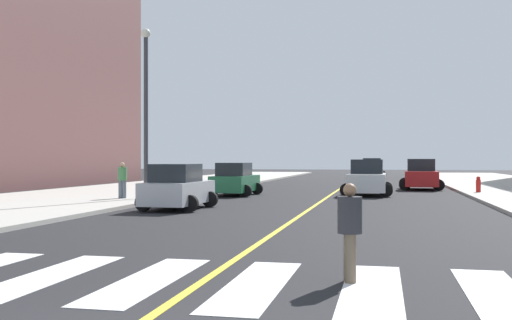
{
  "coord_description": "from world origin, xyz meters",
  "views": [
    {
      "loc": [
        2.87,
        -5.27,
        1.99
      ],
      "look_at": [
        -5.99,
        36.23,
        1.93
      ],
      "focal_mm": 42.02,
      "sensor_mm": 36.0,
      "label": 1
    }
  ],
  "objects_px": {
    "car_green_nearest": "(235,180)",
    "car_white_second": "(367,179)",
    "street_lamp": "(146,99)",
    "car_red_fifth": "(421,175)",
    "fire_hydrant": "(478,184)",
    "pedestrian_crossing": "(350,228)",
    "car_gray_third": "(372,169)",
    "car_silver_fourth": "(178,188)",
    "pedestrian_walking_west": "(122,178)"
  },
  "relations": [
    {
      "from": "pedestrian_walking_west",
      "to": "fire_hydrant",
      "type": "distance_m",
      "value": 19.41
    },
    {
      "from": "car_red_fifth",
      "to": "fire_hydrant",
      "type": "xyz_separation_m",
      "value": [
        2.78,
        -5.39,
        -0.36
      ]
    },
    {
      "from": "car_green_nearest",
      "to": "car_silver_fourth",
      "type": "relative_size",
      "value": 1.0
    },
    {
      "from": "car_white_second",
      "to": "street_lamp",
      "type": "height_order",
      "value": "street_lamp"
    },
    {
      "from": "car_white_second",
      "to": "street_lamp",
      "type": "xyz_separation_m",
      "value": [
        -10.09,
        -6.9,
        3.91
      ]
    },
    {
      "from": "car_green_nearest",
      "to": "street_lamp",
      "type": "xyz_separation_m",
      "value": [
        -3.0,
        -5.3,
        3.99
      ]
    },
    {
      "from": "fire_hydrant",
      "to": "car_green_nearest",
      "type": "bearing_deg",
      "value": -165.58
    },
    {
      "from": "car_green_nearest",
      "to": "car_red_fifth",
      "type": "relative_size",
      "value": 0.9
    },
    {
      "from": "car_silver_fourth",
      "to": "car_red_fifth",
      "type": "distance_m",
      "value": 20.78
    },
    {
      "from": "fire_hydrant",
      "to": "car_silver_fourth",
      "type": "bearing_deg",
      "value": -136.27
    },
    {
      "from": "car_green_nearest",
      "to": "car_silver_fourth",
      "type": "bearing_deg",
      "value": -88.2
    },
    {
      "from": "car_green_nearest",
      "to": "street_lamp",
      "type": "bearing_deg",
      "value": -117.47
    },
    {
      "from": "street_lamp",
      "to": "car_green_nearest",
      "type": "bearing_deg",
      "value": 60.49
    },
    {
      "from": "car_white_second",
      "to": "pedestrian_walking_west",
      "type": "xyz_separation_m",
      "value": [
        -11.17,
        -7.15,
        0.16
      ]
    },
    {
      "from": "fire_hydrant",
      "to": "pedestrian_crossing",
      "type": "bearing_deg",
      "value": -102.64
    },
    {
      "from": "car_gray_third",
      "to": "car_red_fifth",
      "type": "xyz_separation_m",
      "value": [
        3.57,
        -23.09,
        -0.04
      ]
    },
    {
      "from": "car_red_fifth",
      "to": "street_lamp",
      "type": "height_order",
      "value": "street_lamp"
    },
    {
      "from": "car_silver_fourth",
      "to": "street_lamp",
      "type": "distance_m",
      "value": 6.33
    },
    {
      "from": "car_green_nearest",
      "to": "car_white_second",
      "type": "distance_m",
      "value": 7.26
    },
    {
      "from": "fire_hydrant",
      "to": "car_red_fifth",
      "type": "bearing_deg",
      "value": 117.29
    },
    {
      "from": "car_white_second",
      "to": "street_lamp",
      "type": "bearing_deg",
      "value": 34.93
    },
    {
      "from": "car_green_nearest",
      "to": "pedestrian_crossing",
      "type": "relative_size",
      "value": 2.55
    },
    {
      "from": "car_red_fifth",
      "to": "fire_hydrant",
      "type": "height_order",
      "value": "car_red_fifth"
    },
    {
      "from": "pedestrian_crossing",
      "to": "fire_hydrant",
      "type": "distance_m",
      "value": 26.06
    },
    {
      "from": "pedestrian_crossing",
      "to": "street_lamp",
      "type": "bearing_deg",
      "value": -157.98
    },
    {
      "from": "car_silver_fourth",
      "to": "pedestrian_walking_west",
      "type": "bearing_deg",
      "value": 138.88
    },
    {
      "from": "car_gray_third",
      "to": "fire_hydrant",
      "type": "distance_m",
      "value": 29.18
    },
    {
      "from": "car_silver_fourth",
      "to": "fire_hydrant",
      "type": "height_order",
      "value": "car_silver_fourth"
    },
    {
      "from": "car_red_fifth",
      "to": "pedestrian_crossing",
      "type": "distance_m",
      "value": 30.95
    },
    {
      "from": "pedestrian_walking_west",
      "to": "street_lamp",
      "type": "xyz_separation_m",
      "value": [
        1.08,
        0.25,
        3.75
      ]
    },
    {
      "from": "car_gray_third",
      "to": "car_silver_fourth",
      "type": "height_order",
      "value": "car_gray_third"
    },
    {
      "from": "car_gray_third",
      "to": "car_red_fifth",
      "type": "height_order",
      "value": "car_gray_third"
    },
    {
      "from": "pedestrian_crossing",
      "to": "fire_hydrant",
      "type": "height_order",
      "value": "pedestrian_crossing"
    },
    {
      "from": "car_silver_fourth",
      "to": "pedestrian_walking_west",
      "type": "height_order",
      "value": "pedestrian_walking_west"
    },
    {
      "from": "car_white_second",
      "to": "car_silver_fourth",
      "type": "relative_size",
      "value": 1.09
    },
    {
      "from": "car_green_nearest",
      "to": "car_white_second",
      "type": "relative_size",
      "value": 0.92
    },
    {
      "from": "fire_hydrant",
      "to": "street_lamp",
      "type": "height_order",
      "value": "street_lamp"
    },
    {
      "from": "pedestrian_walking_west",
      "to": "street_lamp",
      "type": "distance_m",
      "value": 3.91
    },
    {
      "from": "car_green_nearest",
      "to": "pedestrian_walking_west",
      "type": "relative_size",
      "value": 2.41
    },
    {
      "from": "car_white_second",
      "to": "pedestrian_walking_west",
      "type": "relative_size",
      "value": 2.62
    },
    {
      "from": "car_white_second",
      "to": "fire_hydrant",
      "type": "relative_size",
      "value": 4.99
    },
    {
      "from": "car_red_fifth",
      "to": "pedestrian_walking_west",
      "type": "bearing_deg",
      "value": 46.34
    },
    {
      "from": "car_gray_third",
      "to": "car_white_second",
      "type": "bearing_deg",
      "value": 91.09
    },
    {
      "from": "car_green_nearest",
      "to": "pedestrian_walking_west",
      "type": "distance_m",
      "value": 6.9
    },
    {
      "from": "car_green_nearest",
      "to": "pedestrian_crossing",
      "type": "height_order",
      "value": "car_green_nearest"
    },
    {
      "from": "car_white_second",
      "to": "fire_hydrant",
      "type": "distance_m",
      "value": 6.32
    },
    {
      "from": "car_gray_third",
      "to": "pedestrian_crossing",
      "type": "relative_size",
      "value": 2.94
    },
    {
      "from": "pedestrian_walking_west",
      "to": "car_green_nearest",
      "type": "bearing_deg",
      "value": 42.77
    },
    {
      "from": "car_red_fifth",
      "to": "fire_hydrant",
      "type": "distance_m",
      "value": 6.07
    },
    {
      "from": "car_white_second",
      "to": "car_silver_fourth",
      "type": "bearing_deg",
      "value": 57.21
    }
  ]
}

